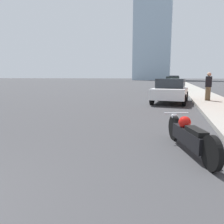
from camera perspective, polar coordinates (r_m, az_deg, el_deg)
sidewalk at (r=41.01m, az=18.97°, el=6.55°), size 2.37×240.00×0.15m
distant_tower at (r=111.96m, az=10.82°, el=22.02°), size 16.69×16.69×53.42m
motorcycle at (r=5.08m, az=19.43°, el=-5.69°), size 1.03×2.46×0.74m
parked_car_white at (r=14.15m, az=15.02°, el=5.43°), size 2.31×4.20×1.51m
parked_car_green at (r=26.15m, az=15.56°, el=7.16°), size 1.94×4.07×1.66m
parked_car_blue at (r=37.01m, az=15.70°, el=7.75°), size 2.06×4.39×1.80m
pedestrian at (r=15.00m, az=23.86°, el=6.22°), size 0.36×0.24×1.75m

